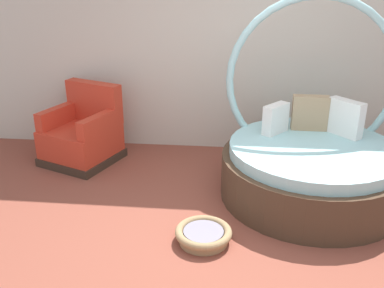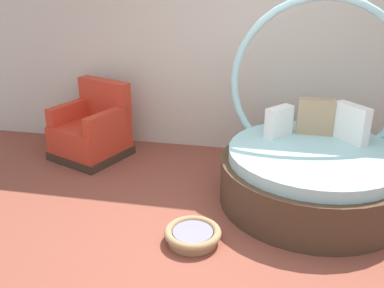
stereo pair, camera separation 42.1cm
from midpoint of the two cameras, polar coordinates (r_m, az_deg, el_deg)
ground_plane at (r=3.95m, az=6.20°, el=-13.43°), size 8.00×8.00×0.02m
back_wall at (r=5.53m, az=9.31°, el=14.50°), size 8.00×0.12×3.10m
round_daybed at (r=4.68m, az=18.04°, el=-2.63°), size 1.86×1.86×2.05m
red_armchair at (r=5.62m, az=-10.79°, el=1.62°), size 1.04×1.04×0.94m
pet_basket at (r=3.95m, az=3.22°, el=-11.85°), size 0.51×0.51×0.13m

